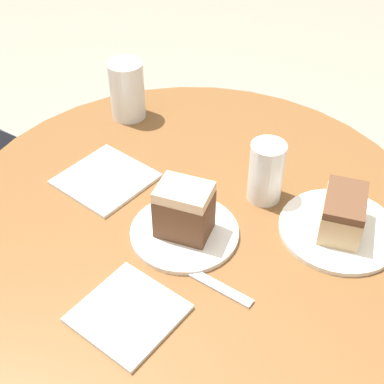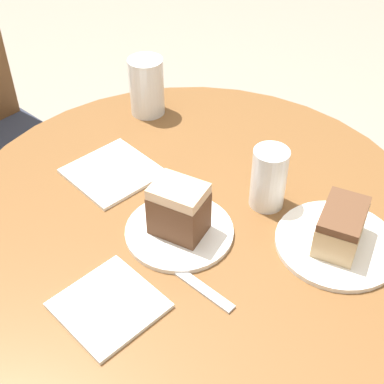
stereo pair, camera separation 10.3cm
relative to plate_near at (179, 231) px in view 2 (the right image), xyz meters
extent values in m
cylinder|color=brown|center=(0.07, 0.04, -0.37)|extent=(0.10, 0.10, 0.66)
cylinder|color=brown|center=(0.07, 0.04, -0.02)|extent=(0.94, 0.94, 0.03)
cylinder|color=brown|center=(0.18, 0.64, -0.51)|extent=(0.04, 0.04, 0.42)
cylinder|color=brown|center=(0.13, 1.01, -0.51)|extent=(0.04, 0.04, 0.42)
cylinder|color=white|center=(0.00, 0.00, 0.00)|extent=(0.20, 0.20, 0.01)
cylinder|color=white|center=(0.19, -0.21, 0.00)|extent=(0.22, 0.22, 0.01)
cube|color=brown|center=(0.00, 0.00, 0.05)|extent=(0.10, 0.12, 0.08)
cube|color=beige|center=(0.00, 0.00, 0.10)|extent=(0.10, 0.11, 0.02)
cube|color=tan|center=(0.19, -0.21, 0.04)|extent=(0.13, 0.11, 0.06)
cube|color=brown|center=(0.19, -0.21, 0.07)|extent=(0.13, 0.11, 0.02)
cylinder|color=silver|center=(0.18, -0.05, 0.04)|extent=(0.06, 0.06, 0.09)
cylinder|color=white|center=(0.18, -0.05, 0.06)|extent=(0.07, 0.07, 0.13)
cylinder|color=silver|center=(0.22, 0.37, 0.04)|extent=(0.07, 0.07, 0.09)
cylinder|color=white|center=(0.22, 0.37, 0.06)|extent=(0.08, 0.08, 0.14)
cube|color=white|center=(0.01, 0.23, 0.00)|extent=(0.17, 0.17, 0.01)
cube|color=silver|center=(-0.06, -0.11, 0.00)|extent=(0.03, 0.16, 0.00)
cube|color=white|center=(-0.20, -0.05, 0.00)|extent=(0.16, 0.16, 0.01)
camera|label=1|loc=(-0.52, -0.47, 0.71)|focal=50.00mm
camera|label=2|loc=(-0.45, -0.54, 0.71)|focal=50.00mm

